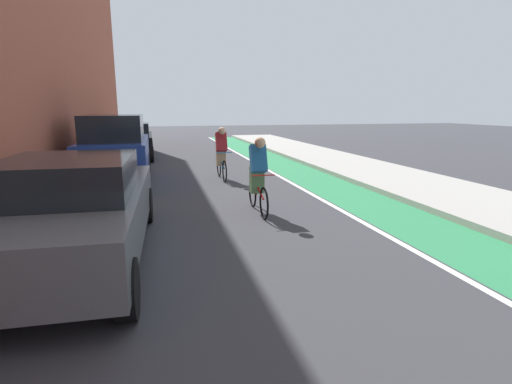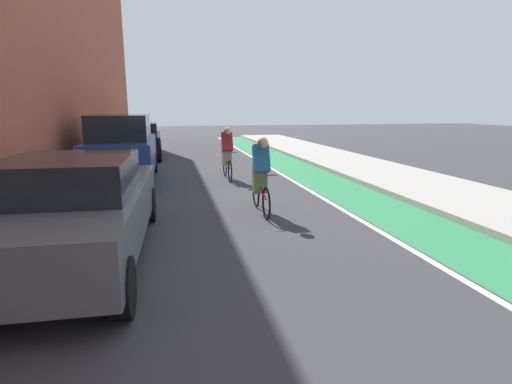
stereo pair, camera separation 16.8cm
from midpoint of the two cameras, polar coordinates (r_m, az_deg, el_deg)
ground_plane at (r=9.86m, az=-4.66°, el=-0.64°), size 78.55×78.55×0.00m
bike_lane_paint at (r=12.58m, az=7.63°, el=2.08°), size 1.60×35.70×0.00m
lane_divider_stripe at (r=12.27m, az=3.72°, el=1.91°), size 0.12×35.70×0.00m
sidewalk_right at (r=13.58m, az=16.73°, el=2.71°), size 3.01×35.70×0.14m
parked_sedan_gray at (r=6.10m, az=-25.47°, el=-2.24°), size 2.03×4.82×1.53m
parked_suv_blue at (r=12.17m, az=-20.03°, el=5.94°), size 1.82×4.44×1.98m
parked_sedan_black at (r=18.18m, az=-18.15°, el=7.17°), size 2.04×4.57×1.53m
cyclist_trailing at (r=8.16m, az=-0.34°, el=2.77°), size 0.48×1.70×1.61m
cyclist_far at (r=12.13m, az=-5.45°, el=5.61°), size 0.48×1.71×1.61m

